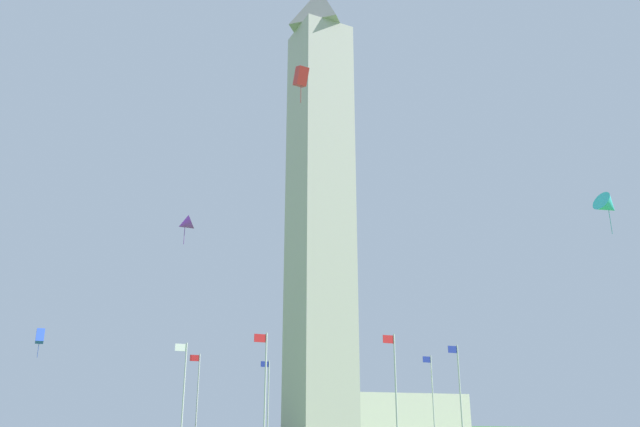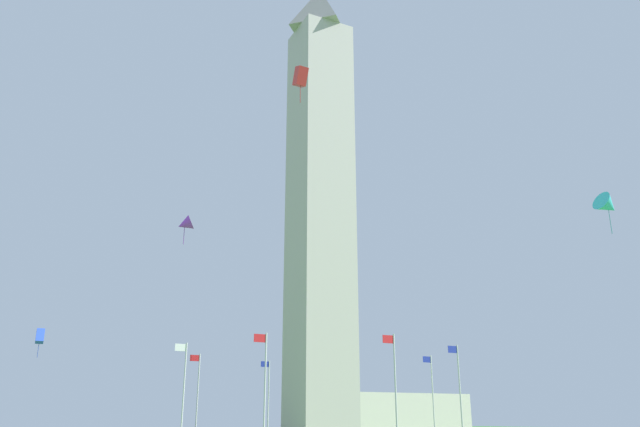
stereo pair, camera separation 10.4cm
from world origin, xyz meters
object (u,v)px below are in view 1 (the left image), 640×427
(kite_red_box, at_px, (301,77))
(kite_purple_delta, at_px, (185,224))
(flagpole_w, at_px, (268,397))
(distant_building, at_px, (377,414))
(obelisk_monument, at_px, (320,190))
(flagpole_ne, at_px, (265,386))
(flagpole_e, at_px, (395,387))
(flagpole_s, at_px, (432,395))
(flagpole_se, at_px, (460,391))
(flagpole_n, at_px, (183,390))
(flagpole_nw, at_px, (197,394))
(flagpole_sw, at_px, (356,397))
(kite_cyan_delta, at_px, (608,206))
(kite_blue_box, at_px, (40,336))

(kite_red_box, bearing_deg, kite_purple_delta, -65.05)
(flagpole_w, height_order, distant_building, flagpole_w)
(obelisk_monument, bearing_deg, flagpole_ne, 44.84)
(distant_building, bearing_deg, flagpole_e, 59.77)
(flagpole_s, bearing_deg, flagpole_se, 67.50)
(flagpole_n, relative_size, flagpole_w, 1.00)
(flagpole_e, height_order, kite_red_box, kite_red_box)
(flagpole_n, xyz_separation_m, flagpole_ne, (-3.93, 9.49, 0.00))
(flagpole_se, relative_size, flagpole_s, 1.00)
(flagpole_se, bearing_deg, flagpole_nw, -45.00)
(flagpole_e, relative_size, kite_purple_delta, 3.76)
(obelisk_monument, relative_size, distant_building, 1.77)
(flagpole_s, distance_m, flagpole_nw, 24.79)
(flagpole_sw, xyz_separation_m, kite_cyan_delta, (-1.86, 35.70, 12.91))
(kite_cyan_delta, bearing_deg, kite_red_box, -14.70)
(flagpole_s, xyz_separation_m, flagpole_nw, (22.90, -9.49, 0.00))
(flagpole_n, height_order, flagpole_se, same)
(flagpole_ne, relative_size, flagpole_se, 1.00)
(flagpole_se, distance_m, kite_red_box, 31.69)
(flagpole_w, bearing_deg, flagpole_nw, 22.50)
(flagpole_e, bearing_deg, kite_red_box, 30.48)
(flagpole_se, distance_m, kite_blue_box, 36.82)
(flagpole_sw, bearing_deg, kite_cyan_delta, 92.98)
(obelisk_monument, height_order, flagpole_s, obelisk_monument)
(kite_blue_box, height_order, kite_cyan_delta, kite_cyan_delta)
(flagpole_nw, height_order, kite_purple_delta, kite_purple_delta)
(flagpole_sw, relative_size, flagpole_nw, 1.00)
(flagpole_ne, relative_size, kite_red_box, 3.12)
(kite_red_box, height_order, kite_cyan_delta, kite_red_box)
(kite_purple_delta, bearing_deg, flagpole_n, -108.66)
(flagpole_n, bearing_deg, flagpole_s, 180.00)
(flagpole_sw, distance_m, kite_cyan_delta, 38.01)
(obelisk_monument, distance_m, kite_red_box, 23.31)
(flagpole_s, xyz_separation_m, kite_blue_box, (38.93, -1.15, 4.17))
(flagpole_se, xyz_separation_m, flagpole_s, (-3.93, -9.49, 0.00))
(flagpole_n, distance_m, flagpole_ne, 10.27)
(flagpole_n, height_order, kite_purple_delta, kite_purple_delta)
(flagpole_n, xyz_separation_m, distant_building, (-46.59, -43.50, -1.56))
(flagpole_e, xyz_separation_m, flagpole_s, (-13.42, -13.42, 0.00))
(kite_red_box, relative_size, kite_purple_delta, 1.21)
(flagpole_se, xyz_separation_m, flagpole_w, (9.49, -22.90, 0.00))
(obelisk_monument, bearing_deg, flagpole_s, 180.00)
(flagpole_e, relative_size, kite_red_box, 3.12)
(flagpole_ne, height_order, flagpole_nw, same)
(obelisk_monument, bearing_deg, flagpole_sw, -134.84)
(obelisk_monument, distance_m, kite_purple_delta, 21.02)
(flagpole_s, height_order, kite_red_box, kite_red_box)
(flagpole_s, bearing_deg, obelisk_monument, -0.00)
(flagpole_e, distance_m, flagpole_sw, 24.79)
(kite_cyan_delta, bearing_deg, flagpole_nw, -59.74)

